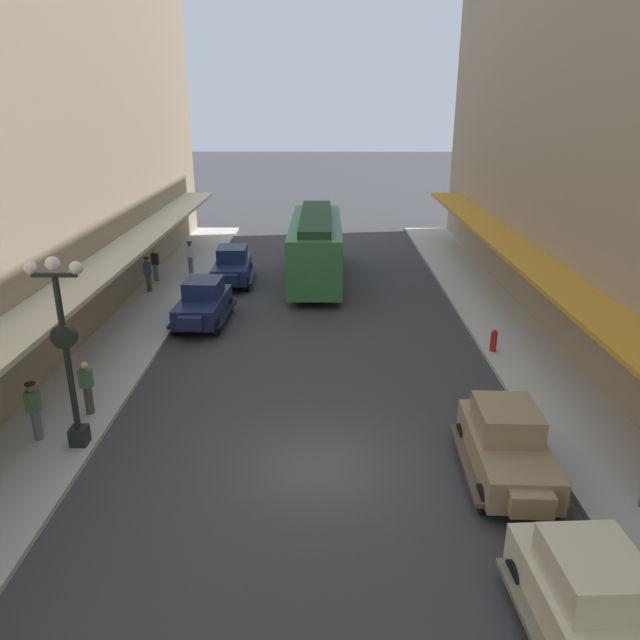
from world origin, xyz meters
TOP-DOWN VIEW (x-y plane):
  - ground_plane at (0.00, 0.00)m, footprint 200.00×200.00m
  - sidewalk_left at (-7.50, 0.00)m, footprint 3.00×60.00m
  - sidewalk_right at (7.50, 0.00)m, footprint 3.00×60.00m
  - parked_car_0 at (-4.51, 16.45)m, footprint 2.31×4.32m
  - parked_car_1 at (-4.89, 10.56)m, footprint 2.29×4.31m
  - parked_car_2 at (4.60, -0.44)m, footprint 2.27×4.30m
  - parked_car_3 at (4.62, -5.51)m, footprint 2.31×4.32m
  - streetcar at (-0.27, 16.91)m, footprint 2.56×9.61m
  - lamp_post_with_clock at (-6.40, 0.78)m, footprint 1.42×0.44m
  - fire_hydrant at (6.35, 7.26)m, footprint 0.24×0.24m
  - pedestrian_0 at (-7.62, 1.04)m, footprint 0.36×0.28m
  - pedestrian_1 at (-8.39, 16.36)m, footprint 0.36×0.24m
  - pedestrian_2 at (-8.27, 14.55)m, footprint 0.36×0.28m
  - pedestrian_3 at (-6.95, 17.88)m, footprint 0.36×0.28m
  - pedestrian_4 at (-6.75, 2.48)m, footprint 0.36×0.24m

SIDE VIEW (x-z plane):
  - ground_plane at x=0.00m, z-range 0.00..0.00m
  - sidewalk_left at x=-7.50m, z-range 0.00..0.15m
  - sidewalk_right at x=7.50m, z-range 0.00..0.15m
  - fire_hydrant at x=6.35m, z-range 0.15..0.97m
  - parked_car_0 at x=-4.51m, z-range 0.02..1.86m
  - parked_car_1 at x=-4.89m, z-range 0.02..1.86m
  - parked_car_2 at x=4.60m, z-range 0.02..1.86m
  - parked_car_3 at x=4.62m, z-range 0.02..1.86m
  - pedestrian_1 at x=-8.39m, z-range 0.17..1.81m
  - pedestrian_4 at x=-6.75m, z-range 0.17..1.81m
  - pedestrian_0 at x=-7.62m, z-range 0.18..1.85m
  - pedestrian_2 at x=-8.27m, z-range 0.18..1.85m
  - pedestrian_3 at x=-6.95m, z-range 0.18..1.85m
  - streetcar at x=-0.27m, z-range 0.17..3.63m
  - lamp_post_with_clock at x=-6.40m, z-range 0.41..5.57m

